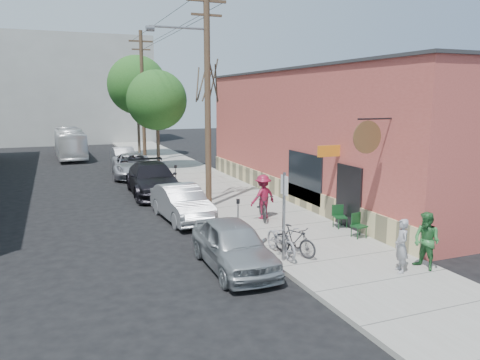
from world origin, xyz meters
name	(u,v)px	position (x,y,z in m)	size (l,w,h in m)	color
ground	(182,242)	(0.00, 0.00, 0.00)	(120.00, 120.00, 0.00)	black
sidewalk	(203,182)	(4.25, 11.00, 0.07)	(4.50, 58.00, 0.15)	gray
cafe_building	(324,134)	(8.99, 4.99, 3.30)	(6.60, 20.20, 6.61)	#AE4840
end_cap_building	(70,90)	(-2.00, 42.00, 6.00)	(18.00, 8.00, 12.00)	#A3A49F
sign_post	(284,208)	(2.35, -3.49, 1.83)	(0.07, 0.45, 2.80)	slate
parking_meter_near	(238,209)	(2.25, 0.12, 0.98)	(0.14, 0.14, 1.24)	slate
parking_meter_far	(176,172)	(2.25, 9.86, 0.98)	(0.14, 0.14, 1.24)	slate
utility_pole_near	(206,93)	(2.39, 4.36, 5.41)	(3.57, 0.28, 10.00)	#503A28
utility_pole_far	(143,95)	(2.45, 20.54, 5.34)	(1.80, 0.28, 10.00)	#503A28
tree_bare	(208,149)	(2.80, 5.54, 2.73)	(0.24, 0.24, 5.15)	#44392C
tree_leafy_mid	(157,100)	(2.80, 17.10, 4.99)	(4.23, 4.23, 6.97)	#44392C
tree_leafy_far	(137,85)	(2.80, 25.03, 6.23)	(5.02, 5.02, 8.59)	#44392C
patio_chair_a	(340,217)	(6.12, -0.99, 0.59)	(0.50, 0.50, 0.88)	#0F3818
patio_chair_b	(359,226)	(6.01, -2.36, 0.59)	(0.50, 0.50, 0.88)	#0F3818
patron_grey	(401,246)	(5.10, -5.64, 0.95)	(0.58, 0.38, 1.59)	gray
patron_green	(427,241)	(5.94, -5.73, 1.01)	(0.84, 0.65, 1.73)	#2B6C33
cyclist	(263,197)	(3.90, 1.45, 1.08)	(1.21, 0.69, 1.87)	maroon
cyclist_bike	(263,206)	(3.90, 1.45, 0.69)	(0.71, 2.05, 1.08)	black
parked_bike_a	(295,241)	(2.90, -3.21, 0.65)	(0.47, 1.65, 0.99)	black
parked_bike_b	(281,240)	(2.50, -3.05, 0.67)	(0.68, 1.96, 1.03)	gray
car_0	(233,245)	(0.79, -3.19, 0.75)	(1.77, 4.39, 1.50)	#A4A9AC
car_1	(182,203)	(0.80, 3.01, 0.75)	(1.58, 4.53, 1.49)	#B6BABF
car_2	(153,179)	(0.70, 8.74, 0.86)	(2.41, 5.94, 1.72)	black
car_3	(133,165)	(0.61, 14.97, 0.77)	(2.54, 5.52, 1.53)	#ADADB5
car_4	(124,157)	(0.80, 20.36, 0.70)	(1.49, 4.26, 1.40)	gray
bus	(70,143)	(-2.84, 27.00, 1.28)	(2.15, 9.18, 2.56)	white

